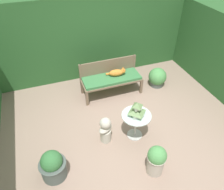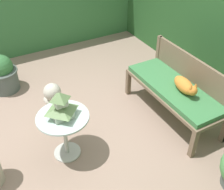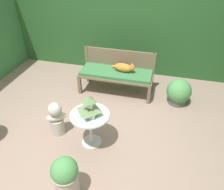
{
  "view_description": "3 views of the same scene",
  "coord_description": "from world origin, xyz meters",
  "px_view_note": "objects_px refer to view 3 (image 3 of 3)",
  "views": [
    {
      "loc": [
        -1.34,
        -2.91,
        3.44
      ],
      "look_at": [
        -0.04,
        0.69,
        0.36
      ],
      "focal_mm": 35.0,
      "sensor_mm": 36.0,
      "label": 1
    },
    {
      "loc": [
        2.31,
        -0.89,
        2.51
      ],
      "look_at": [
        -0.1,
        0.43,
        0.46
      ],
      "focal_mm": 45.0,
      "sensor_mm": 36.0,
      "label": 2
    },
    {
      "loc": [
        0.99,
        -2.48,
        2.55
      ],
      "look_at": [
        0.22,
        0.52,
        0.38
      ],
      "focal_mm": 35.0,
      "sensor_mm": 36.0,
      "label": 3
    }
  ],
  "objects_px": {
    "potted_plant_bench_right": "(179,92)",
    "potted_plant_table_far": "(66,177)",
    "cat": "(124,67)",
    "garden_bust": "(56,118)",
    "pagoda_birdhouse": "(89,107)",
    "garden_bench": "(116,74)",
    "patio_table": "(90,121)"
  },
  "relations": [
    {
      "from": "potted_plant_bench_right",
      "to": "potted_plant_table_far",
      "type": "bearing_deg",
      "value": -119.6
    },
    {
      "from": "cat",
      "to": "potted_plant_bench_right",
      "type": "height_order",
      "value": "cat"
    },
    {
      "from": "garden_bust",
      "to": "potted_plant_bench_right",
      "type": "bearing_deg",
      "value": 4.75
    },
    {
      "from": "garden_bust",
      "to": "potted_plant_bench_right",
      "type": "distance_m",
      "value": 2.28
    },
    {
      "from": "cat",
      "to": "pagoda_birdhouse",
      "type": "xyz_separation_m",
      "value": [
        -0.18,
        -1.51,
        0.14
      ]
    },
    {
      "from": "pagoda_birdhouse",
      "to": "potted_plant_table_far",
      "type": "relative_size",
      "value": 0.52
    },
    {
      "from": "garden_bench",
      "to": "cat",
      "type": "xyz_separation_m",
      "value": [
        0.15,
        0.03,
        0.15
      ]
    },
    {
      "from": "cat",
      "to": "patio_table",
      "type": "height_order",
      "value": "cat"
    },
    {
      "from": "garden_bench",
      "to": "potted_plant_table_far",
      "type": "height_order",
      "value": "potted_plant_table_far"
    },
    {
      "from": "garden_bench",
      "to": "cat",
      "type": "height_order",
      "value": "cat"
    },
    {
      "from": "garden_bench",
      "to": "potted_plant_table_far",
      "type": "bearing_deg",
      "value": -91.12
    },
    {
      "from": "pagoda_birdhouse",
      "to": "garden_bust",
      "type": "distance_m",
      "value": 0.72
    },
    {
      "from": "potted_plant_table_far",
      "to": "cat",
      "type": "bearing_deg",
      "value": 85.32
    },
    {
      "from": "potted_plant_table_far",
      "to": "potted_plant_bench_right",
      "type": "bearing_deg",
      "value": 60.4
    },
    {
      "from": "patio_table",
      "to": "pagoda_birdhouse",
      "type": "bearing_deg",
      "value": 104.04
    },
    {
      "from": "patio_table",
      "to": "cat",
      "type": "bearing_deg",
      "value": 83.23
    },
    {
      "from": "patio_table",
      "to": "pagoda_birdhouse",
      "type": "relative_size",
      "value": 1.84
    },
    {
      "from": "patio_table",
      "to": "pagoda_birdhouse",
      "type": "height_order",
      "value": "pagoda_birdhouse"
    },
    {
      "from": "garden_bench",
      "to": "potted_plant_bench_right",
      "type": "height_order",
      "value": "potted_plant_bench_right"
    },
    {
      "from": "garden_bench",
      "to": "patio_table",
      "type": "xyz_separation_m",
      "value": [
        -0.03,
        -1.48,
        0.03
      ]
    },
    {
      "from": "pagoda_birdhouse",
      "to": "garden_bust",
      "type": "xyz_separation_m",
      "value": [
        -0.59,
        0.08,
        -0.4
      ]
    },
    {
      "from": "garden_bench",
      "to": "pagoda_birdhouse",
      "type": "distance_m",
      "value": 1.51
    },
    {
      "from": "pagoda_birdhouse",
      "to": "potted_plant_bench_right",
      "type": "distance_m",
      "value": 1.94
    },
    {
      "from": "cat",
      "to": "potted_plant_table_far",
      "type": "distance_m",
      "value": 2.39
    },
    {
      "from": "cat",
      "to": "potted_plant_bench_right",
      "type": "bearing_deg",
      "value": 1.99
    },
    {
      "from": "potted_plant_table_far",
      "to": "potted_plant_bench_right",
      "type": "relative_size",
      "value": 1.2
    },
    {
      "from": "potted_plant_bench_right",
      "to": "pagoda_birdhouse",
      "type": "bearing_deg",
      "value": -132.18
    },
    {
      "from": "pagoda_birdhouse",
      "to": "potted_plant_table_far",
      "type": "xyz_separation_m",
      "value": [
        -0.01,
        -0.86,
        -0.38
      ]
    },
    {
      "from": "pagoda_birdhouse",
      "to": "potted_plant_bench_right",
      "type": "bearing_deg",
      "value": 47.82
    },
    {
      "from": "garden_bench",
      "to": "pagoda_birdhouse",
      "type": "height_order",
      "value": "pagoda_birdhouse"
    },
    {
      "from": "pagoda_birdhouse",
      "to": "garden_bust",
      "type": "relative_size",
      "value": 0.53
    },
    {
      "from": "cat",
      "to": "garden_bust",
      "type": "relative_size",
      "value": 0.79
    }
  ]
}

